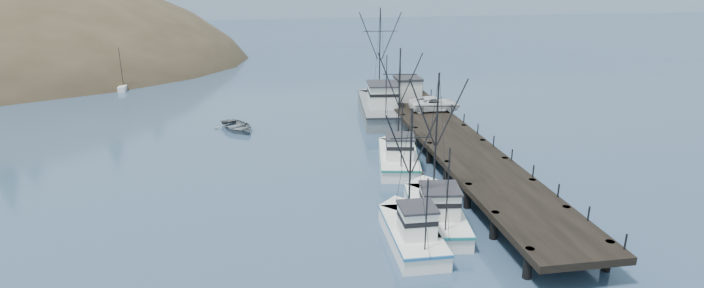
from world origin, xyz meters
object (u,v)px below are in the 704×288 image
object	(u,v)px
trawler_near	(435,211)
motorboat	(237,130)
work_vessel	(380,106)
pier_shed	(408,88)
trawler_mid	(411,231)
pier	(456,144)
trawler_far	(398,156)
pickup_truck	(434,104)

from	to	relation	value
trawler_near	motorboat	bearing A→B (deg)	120.56
work_vessel	pier_shed	xyz separation A→B (m)	(3.30, -0.26, 2.19)
trawler_near	work_vessel	world-z (taller)	work_vessel
work_vessel	pier_shed	bearing A→B (deg)	-4.58
trawler_near	trawler_mid	distance (m)	3.82
pier	motorboat	bearing A→B (deg)	146.62
pier_shed	trawler_mid	bearing A→B (deg)	-104.37
trawler_near	pier	bearing A→B (deg)	63.84
pier_shed	trawler_near	bearing A→B (deg)	-100.81
trawler_near	trawler_far	size ratio (longest dim) A/B	1.01
pickup_truck	motorboat	world-z (taller)	pickup_truck
pier	trawler_mid	size ratio (longest dim) A/B	4.63
pier	trawler_mid	world-z (taller)	trawler_mid
pier	pickup_truck	world-z (taller)	pickup_truck
trawler_mid	motorboat	size ratio (longest dim) A/B	1.68
pier_shed	work_vessel	bearing A→B (deg)	175.42
trawler_far	pickup_truck	size ratio (longest dim) A/B	1.95
pickup_truck	pier	bearing A→B (deg)	174.46
pier	trawler_far	world-z (taller)	trawler_far
trawler_mid	pier_shed	bearing A→B (deg)	75.63
pier_shed	pickup_truck	bearing A→B (deg)	-72.25
trawler_near	pier_shed	xyz separation A→B (m)	(5.37, 28.11, 2.60)
trawler_mid	trawler_far	world-z (taller)	trawler_far
motorboat	trawler_near	bearing A→B (deg)	-85.91
pier	motorboat	distance (m)	24.94
pier	work_vessel	world-z (taller)	work_vessel
trawler_far	pickup_truck	bearing A→B (deg)	57.97
work_vessel	pier_shed	distance (m)	3.97
pier	work_vessel	size ratio (longest dim) A/B	2.77
trawler_near	pier_shed	distance (m)	28.74
trawler_near	trawler_far	distance (m)	11.82
trawler_mid	work_vessel	distance (m)	31.55
work_vessel	motorboat	size ratio (longest dim) A/B	2.81
trawler_mid	pier_shed	xyz separation A→B (m)	(7.93, 30.94, 2.60)
pickup_truck	motorboat	bearing A→B (deg)	84.40
pier	pickup_truck	bearing A→B (deg)	83.28
trawler_near	trawler_mid	world-z (taller)	trawler_near
pier	trawler_mid	xyz separation A→B (m)	(-8.33, -14.57, -0.87)
trawler_near	work_vessel	xyz separation A→B (m)	(2.07, 28.38, 0.41)
pier	pickup_truck	distance (m)	11.20
trawler_near	pickup_truck	xyz separation A→B (m)	(7.07, 22.81, 1.97)
trawler_far	motorboat	bearing A→B (deg)	138.18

